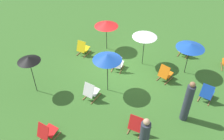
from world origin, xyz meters
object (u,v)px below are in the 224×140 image
at_px(deckchair_11, 91,91).
at_px(umbrella_0, 106,24).
at_px(umbrella_2, 145,35).
at_px(umbrella_1, 191,46).
at_px(deckchair_8, 207,93).
at_px(person_0, 188,102).
at_px(deckchair_3, 136,124).
at_px(deckchair_7, 165,73).
at_px(umbrella_4, 107,57).
at_px(deckchair_0, 83,48).
at_px(umbrella_3, 29,59).
at_px(person_1, 144,138).
at_px(deckchair_1, 185,49).
at_px(deckchair_6, 117,63).
at_px(deckchair_2, 47,132).

height_order(deckchair_11, umbrella_0, umbrella_0).
bearing_deg(umbrella_2, umbrella_1, -166.06).
height_order(deckchair_8, person_0, person_0).
xyz_separation_m(deckchair_3, deckchair_7, (0.31, -3.31, 0.00)).
xyz_separation_m(umbrella_1, umbrella_4, (2.42, 3.11, 0.27)).
height_order(deckchair_0, umbrella_3, umbrella_3).
xyz_separation_m(deckchair_8, umbrella_4, (3.81, 1.84, 1.44)).
height_order(deckchair_3, umbrella_2, umbrella_2).
height_order(umbrella_3, person_1, umbrella_3).
height_order(umbrella_1, umbrella_3, umbrella_3).
bearing_deg(person_1, deckchair_1, -134.28).
height_order(umbrella_0, person_0, person_0).
height_order(umbrella_4, person_0, umbrella_4).
distance_m(deckchair_7, umbrella_3, 6.04).
height_order(deckchair_6, umbrella_2, umbrella_2).
bearing_deg(deckchair_1, umbrella_0, 24.87).
relative_size(deckchair_1, deckchair_7, 1.00).
height_order(deckchair_7, umbrella_0, umbrella_0).
distance_m(deckchair_8, umbrella_0, 5.97).
distance_m(deckchair_6, person_0, 4.07).
bearing_deg(umbrella_2, umbrella_0, -3.82).
height_order(deckchair_3, umbrella_0, umbrella_0).
height_order(deckchair_1, deckchair_8, same).
bearing_deg(deckchair_6, deckchair_8, 169.43).
relative_size(deckchair_7, umbrella_0, 0.49).
distance_m(deckchair_3, deckchair_8, 3.51).
bearing_deg(person_1, deckchair_6, -99.21).
bearing_deg(deckchair_1, umbrella_2, 52.23).
bearing_deg(deckchair_1, deckchair_8, 125.88).
xyz_separation_m(deckchair_11, umbrella_3, (2.29, 1.01, 1.36)).
bearing_deg(deckchair_3, umbrella_4, -37.84).
bearing_deg(umbrella_1, deckchair_3, 86.13).
bearing_deg(umbrella_1, umbrella_2, 13.94).
distance_m(deckchair_2, person_1, 3.44).
bearing_deg(deckchair_0, umbrella_0, -131.03).
distance_m(umbrella_2, person_0, 3.90).
bearing_deg(umbrella_1, deckchair_6, 29.39).
bearing_deg(deckchair_11, deckchair_7, -128.34).
distance_m(deckchair_6, deckchair_11, 2.30).
bearing_deg(deckchair_6, deckchair_0, -18.30).
xyz_separation_m(deckchair_6, person_0, (-3.85, 1.18, 0.53)).
bearing_deg(person_0, deckchair_0, 94.97).
bearing_deg(person_0, umbrella_1, 36.32).
distance_m(deckchair_3, deckchair_7, 3.32).
relative_size(deckchair_7, deckchair_11, 1.00).
bearing_deg(deckchair_0, deckchair_7, 178.67).
xyz_separation_m(umbrella_3, umbrella_4, (-2.61, -1.80, 0.07)).
relative_size(umbrella_2, person_0, 0.98).
relative_size(deckchair_11, umbrella_3, 0.45).
xyz_separation_m(deckchair_7, deckchair_11, (2.14, 2.87, 0.00)).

